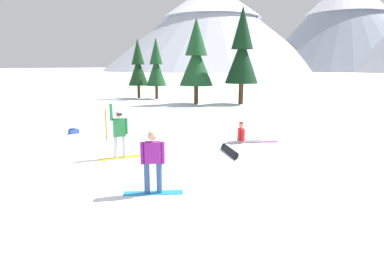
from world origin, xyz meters
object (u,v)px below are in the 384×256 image
object	(u,v)px
loose_snowboard_near_right	(230,151)
pine_tree_short	(242,51)
snowboarder_foreground	(153,161)
snowboarder_background	(245,135)
snowboarder_midground	(119,133)
trail_marker_pole	(106,125)
pine_tree_slender	(156,66)
pine_tree_young	(196,58)
backpack_blue	(74,131)
pine_tree_twin	(138,66)

from	to	relation	value
loose_snowboard_near_right	pine_tree_short	bearing A→B (deg)	109.74
snowboarder_foreground	snowboarder_background	world-z (taller)	snowboarder_foreground
snowboarder_foreground	snowboarder_midground	bearing A→B (deg)	144.79
trail_marker_pole	pine_tree_slender	size ratio (longest dim) A/B	0.24
trail_marker_pole	pine_tree_short	world-z (taller)	pine_tree_short
pine_tree_short	snowboarder_background	bearing A→B (deg)	-68.08
snowboarder_background	pine_tree_slender	xyz separation A→B (m)	(-14.44, 13.64, 2.96)
snowboarder_background	pine_tree_young	distance (m)	15.16
backpack_blue	pine_tree_slender	size ratio (longest dim) A/B	0.09
backpack_blue	pine_tree_slender	distance (m)	17.54
trail_marker_pole	pine_tree_short	distance (m)	16.74
loose_snowboard_near_right	backpack_blue	xyz separation A→B (m)	(-8.24, -0.21, -0.01)
pine_tree_short	snowboarder_midground	bearing A→B (deg)	-82.48
trail_marker_pole	loose_snowboard_near_right	bearing A→B (deg)	5.99
trail_marker_pole	pine_tree_slender	bearing A→B (deg)	118.62
pine_tree_short	backpack_blue	bearing A→B (deg)	-99.26
loose_snowboard_near_right	pine_tree_twin	xyz separation A→B (m)	(-16.74, 15.62, 3.13)
snowboarder_midground	pine_tree_short	world-z (taller)	pine_tree_short
pine_tree_twin	pine_tree_slender	world-z (taller)	pine_tree_slender
pine_tree_twin	snowboarder_foreground	bearing A→B (deg)	-50.71
loose_snowboard_near_right	trail_marker_pole	distance (m)	5.74
pine_tree_young	pine_tree_slender	size ratio (longest dim) A/B	1.22
snowboarder_midground	trail_marker_pole	xyz separation A→B (m)	(-2.43, 1.84, -0.23)
snowboarder_midground	pine_tree_young	xyz separation A→B (m)	(-5.83, 16.34, 3.04)
trail_marker_pole	pine_tree_young	size ratio (longest dim) A/B	0.20
loose_snowboard_near_right	pine_tree_twin	world-z (taller)	pine_tree_twin
pine_tree_twin	pine_tree_young	size ratio (longest dim) A/B	0.82
pine_tree_short	pine_tree_slender	distance (m)	9.07
trail_marker_pole	pine_tree_slender	xyz separation A→B (m)	(-8.95, 16.41, 2.56)
pine_tree_twin	loose_snowboard_near_right	bearing A→B (deg)	-43.02
snowboarder_background	pine_tree_slender	bearing A→B (deg)	136.63
trail_marker_pole	pine_tree_slender	world-z (taller)	pine_tree_slender
snowboarder_foreground	pine_tree_young	size ratio (longest dim) A/B	0.23
snowboarder_foreground	pine_tree_slender	size ratio (longest dim) A/B	0.28
pine_tree_short	pine_tree_young	bearing A→B (deg)	-152.12
snowboarder_foreground	pine_tree_twin	xyz separation A→B (m)	(-16.52, 20.20, 2.38)
backpack_blue	pine_tree_young	bearing A→B (deg)	93.38
loose_snowboard_near_right	pine_tree_twin	size ratio (longest dim) A/B	0.24
pine_tree_young	trail_marker_pole	bearing A→B (deg)	-76.83
loose_snowboard_near_right	pine_tree_young	xyz separation A→B (m)	(-9.07, 13.90, 3.85)
pine_tree_twin	pine_tree_short	world-z (taller)	pine_tree_short
snowboarder_foreground	pine_tree_young	xyz separation A→B (m)	(-8.86, 18.48, 3.10)
backpack_blue	pine_tree_slender	world-z (taller)	pine_tree_slender
loose_snowboard_near_right	snowboarder_midground	bearing A→B (deg)	-143.08
pine_tree_twin	pine_tree_short	bearing A→B (deg)	0.51
snowboarder_midground	snowboarder_background	world-z (taller)	snowboarder_midground
loose_snowboard_near_right	backpack_blue	world-z (taller)	backpack_blue
trail_marker_pole	pine_tree_twin	world-z (taller)	pine_tree_twin
snowboarder_midground	snowboarder_background	xyz separation A→B (m)	(3.06, 4.61, -0.63)
pine_tree_young	loose_snowboard_near_right	bearing A→B (deg)	-56.88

